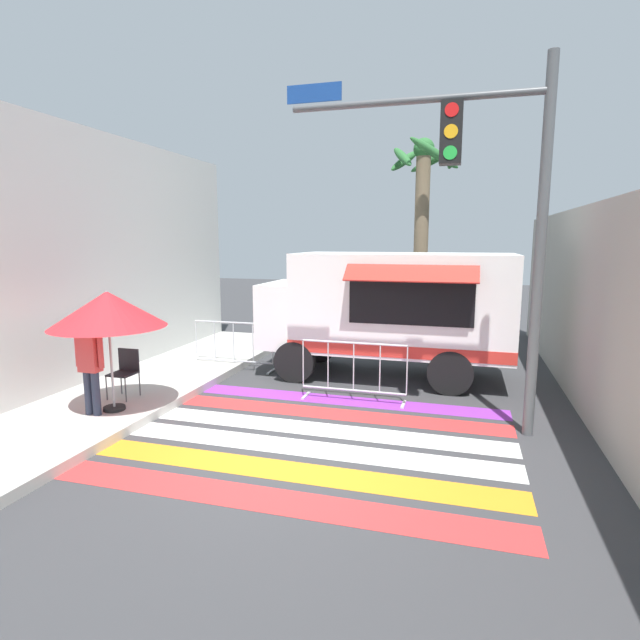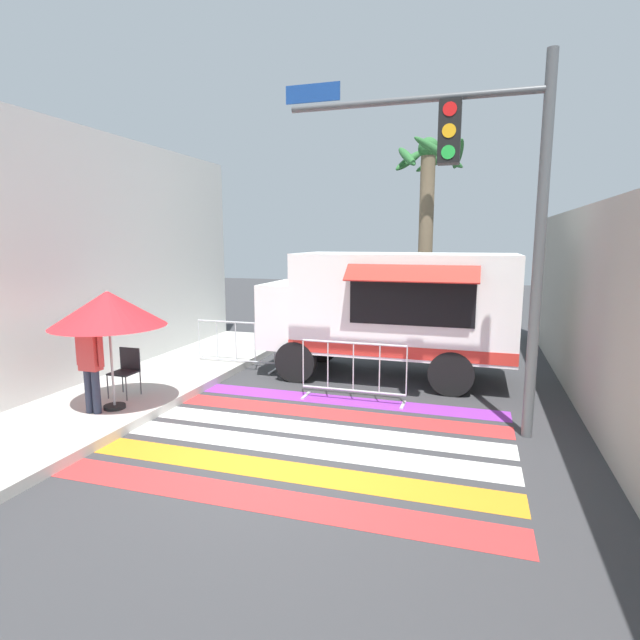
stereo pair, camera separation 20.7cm
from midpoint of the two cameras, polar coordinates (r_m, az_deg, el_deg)
The scene contains 12 objects.
ground_plane at distance 7.11m, azimuth -4.22°, elevation -15.92°, with size 60.00×60.00×0.00m, color #38383A.
sidewalk_left at distance 9.81m, azimuth -31.77°, elevation -9.66°, with size 4.40×16.00×0.15m.
concrete_wall_right at distance 9.29m, azimuth 29.81°, elevation 0.52°, with size 0.20×16.00×3.62m.
crosswalk_painted at distance 7.91m, azimuth -1.67°, elevation -13.18°, with size 6.40×4.36×0.01m.
food_truck at distance 10.94m, azimuth 7.96°, elevation 1.58°, with size 5.36×2.51×2.73m.
traffic_signal_pole at distance 8.03m, azimuth 19.12°, elevation 14.07°, with size 4.00×0.29×5.62m.
patio_umbrella at distance 8.95m, azimuth -22.46°, elevation 1.17°, with size 1.88×1.88×2.03m.
folding_chair at distance 9.88m, azimuth -20.68°, elevation -5.08°, with size 0.43×0.43×0.88m.
vendor_person at distance 9.00m, azimuth -24.17°, elevation -4.36°, with size 0.53×0.21×1.56m.
barricade_front at distance 9.41m, azimuth 4.45°, elevation -5.95°, with size 2.01×0.44×1.14m.
barricade_side at distance 11.85m, azimuth -9.09°, elevation -2.89°, with size 1.98×0.44×1.14m.
palm_tree at distance 15.18m, azimuth 12.57°, elevation 12.01°, with size 2.11×2.26×5.89m.
Camera 2 is at (2.49, -5.95, 3.01)m, focal length 28.00 mm.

